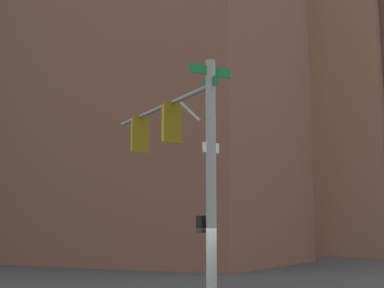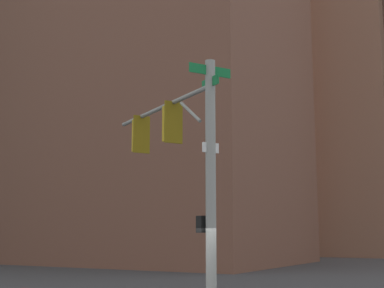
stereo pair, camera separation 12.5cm
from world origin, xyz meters
TOP-DOWN VIEW (x-y plane):
  - signal_pole_assembly at (-0.91, 0.74)m, footprint 5.11×3.34m
  - building_brick_nearside at (-20.76, 26.25)m, footprint 26.05×16.76m
  - building_brick_midblock at (-7.46, 52.36)m, footprint 19.60×14.20m
  - building_brick_farside at (-11.30, 51.72)m, footprint 16.05×17.67m

SIDE VIEW (x-z plane):
  - signal_pole_assembly at x=-0.91m, z-range 1.08..7.65m
  - building_brick_nearside at x=-20.76m, z-range 0.00..44.43m
  - building_brick_farside at x=-11.30m, z-range 0.00..48.27m
  - building_brick_midblock at x=-7.46m, z-range 0.00..49.62m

